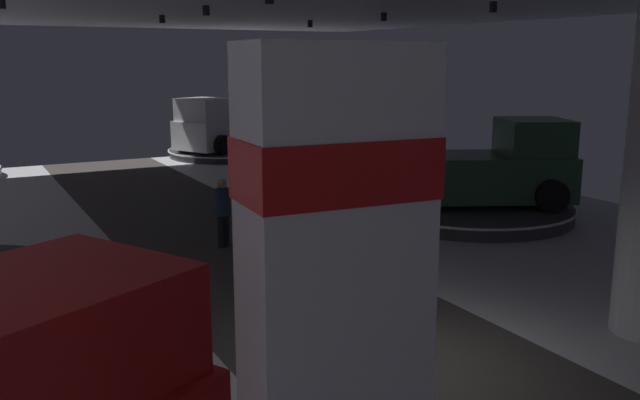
# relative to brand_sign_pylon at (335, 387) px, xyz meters

# --- Properties ---
(ground) EXTENTS (24.00, 44.00, 0.06)m
(ground) POSITION_rel_brand_sign_pylon_xyz_m (3.33, 3.78, -2.27)
(ground) COLOR #B2B2B7
(brand_sign_pylon) EXTENTS (1.31, 0.73, 4.35)m
(brand_sign_pylon) POSITION_rel_brand_sign_pylon_xyz_m (0.00, 0.00, 0.00)
(brand_sign_pylon) COLOR slate
(brand_sign_pylon) RESTS_ON ground
(display_platform_deep_right) EXTENTS (5.68, 5.68, 0.31)m
(display_platform_deep_right) POSITION_rel_brand_sign_pylon_xyz_m (8.98, 24.79, -2.07)
(display_platform_deep_right) COLOR #333338
(display_platform_deep_right) RESTS_ON ground
(pickup_truck_deep_right) EXTENTS (5.68, 4.36, 2.30)m
(pickup_truck_deep_right) POSITION_rel_brand_sign_pylon_xyz_m (8.69, 24.65, -1.00)
(pickup_truck_deep_right) COLOR silver
(pickup_truck_deep_right) RESTS_ON display_platform_deep_right
(display_platform_far_right) EXTENTS (5.84, 5.84, 0.23)m
(display_platform_far_right) POSITION_rel_brand_sign_pylon_xyz_m (10.11, 17.32, -2.11)
(display_platform_far_right) COLOR #333338
(display_platform_far_right) RESTS_ON ground
(display_car_far_right) EXTENTS (4.43, 3.98, 1.71)m
(display_car_far_right) POSITION_rel_brand_sign_pylon_xyz_m (10.13, 17.34, -1.25)
(display_car_far_right) COLOR silver
(display_car_far_right) RESTS_ON display_platform_far_right
(display_platform_mid_right) EXTENTS (5.68, 5.68, 0.36)m
(display_platform_mid_right) POSITION_rel_brand_sign_pylon_xyz_m (10.30, 10.57, -2.05)
(display_platform_mid_right) COLOR #333338
(display_platform_mid_right) RESTS_ON ground
(pickup_truck_mid_right) EXTENTS (5.68, 4.35, 2.30)m
(pickup_truck_mid_right) POSITION_rel_brand_sign_pylon_xyz_m (10.59, 10.43, -0.95)
(pickup_truck_mid_right) COLOR #2D5638
(pickup_truck_mid_right) RESTS_ON display_platform_mid_right
(visitor_walking_near) EXTENTS (0.32, 0.32, 1.59)m
(visitor_walking_near) POSITION_rel_brand_sign_pylon_xyz_m (5.09, 13.55, -1.34)
(visitor_walking_near) COLOR black
(visitor_walking_near) RESTS_ON ground
(visitor_walking_far) EXTENTS (0.32, 0.32, 1.59)m
(visitor_walking_far) POSITION_rel_brand_sign_pylon_xyz_m (3.29, 10.85, -1.34)
(visitor_walking_far) COLOR black
(visitor_walking_far) RESTS_ON ground
(stanchion_a) EXTENTS (0.28, 0.28, 1.01)m
(stanchion_a) POSITION_rel_brand_sign_pylon_xyz_m (4.08, 7.04, -1.87)
(stanchion_a) COLOR #333338
(stanchion_a) RESTS_ON ground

